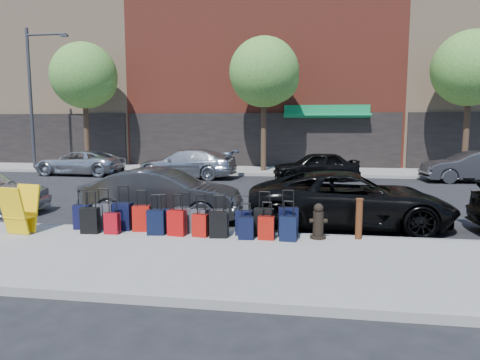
% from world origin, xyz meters
% --- Properties ---
extents(ground, '(120.00, 120.00, 0.00)m').
position_xyz_m(ground, '(0.00, 0.00, 0.00)').
color(ground, black).
rests_on(ground, ground).
extents(sidewalk_near, '(60.00, 4.00, 0.15)m').
position_xyz_m(sidewalk_near, '(0.00, -6.50, 0.07)').
color(sidewalk_near, gray).
rests_on(sidewalk_near, ground).
extents(sidewalk_far, '(60.00, 4.00, 0.15)m').
position_xyz_m(sidewalk_far, '(0.00, 10.00, 0.07)').
color(sidewalk_far, gray).
rests_on(sidewalk_far, ground).
extents(curb_near, '(60.00, 0.08, 0.15)m').
position_xyz_m(curb_near, '(0.00, -4.48, 0.07)').
color(curb_near, gray).
rests_on(curb_near, ground).
extents(curb_far, '(60.00, 0.08, 0.15)m').
position_xyz_m(curb_far, '(0.00, 7.98, 0.07)').
color(curb_far, gray).
rests_on(curb_far, ground).
extents(building_left, '(15.00, 12.12, 16.00)m').
position_xyz_m(building_left, '(-16.00, 17.98, 7.98)').
color(building_left, tan).
rests_on(building_left, ground).
extents(building_center, '(17.00, 12.85, 20.00)m').
position_xyz_m(building_center, '(0.00, 17.99, 9.98)').
color(building_center, maroon).
rests_on(building_center, ground).
extents(tree_left, '(3.80, 3.80, 7.27)m').
position_xyz_m(tree_left, '(-9.86, 9.50, 5.41)').
color(tree_left, black).
rests_on(tree_left, sidewalk_far).
extents(tree_center, '(3.80, 3.80, 7.27)m').
position_xyz_m(tree_center, '(0.64, 9.50, 5.41)').
color(tree_center, black).
rests_on(tree_center, sidewalk_far).
extents(tree_right, '(3.80, 3.80, 7.27)m').
position_xyz_m(tree_right, '(11.14, 9.50, 5.41)').
color(tree_right, black).
rests_on(tree_right, sidewalk_far).
extents(streetlight, '(2.59, 0.18, 8.00)m').
position_xyz_m(streetlight, '(-12.80, 8.80, 4.66)').
color(streetlight, '#333338').
rests_on(streetlight, sidewalk_far).
extents(suitcase_front_0, '(0.41, 0.26, 0.95)m').
position_xyz_m(suitcase_front_0, '(-2.46, -4.82, 0.45)').
color(suitcase_front_0, black).
rests_on(suitcase_front_0, sidewalk_near).
extents(suitcase_front_1, '(0.45, 0.30, 0.99)m').
position_xyz_m(suitcase_front_1, '(-1.95, -4.75, 0.46)').
color(suitcase_front_1, '#424247').
rests_on(suitcase_front_1, sidewalk_near).
extents(suitcase_front_2, '(0.46, 0.27, 1.06)m').
position_xyz_m(suitcase_front_2, '(-1.45, -4.76, 0.48)').
color(suitcase_front_2, black).
rests_on(suitcase_front_2, sidewalk_near).
extents(suitcase_front_3, '(0.43, 0.28, 0.97)m').
position_xyz_m(suitcase_front_3, '(-0.97, -4.80, 0.46)').
color(suitcase_front_3, '#A7120A').
rests_on(suitcase_front_3, sidewalk_near).
extents(suitcase_front_4, '(0.40, 0.26, 0.89)m').
position_xyz_m(suitcase_front_4, '(-0.47, -4.83, 0.43)').
color(suitcase_front_4, black).
rests_on(suitcase_front_4, sidewalk_near).
extents(suitcase_front_5, '(0.41, 0.25, 0.95)m').
position_xyz_m(suitcase_front_5, '(0.05, -4.76, 0.45)').
color(suitcase_front_5, '#37373B').
rests_on(suitcase_front_5, sidewalk_near).
extents(suitcase_front_6, '(0.40, 0.26, 0.91)m').
position_xyz_m(suitcase_front_6, '(0.44, -4.81, 0.44)').
color(suitcase_front_6, '#414146').
rests_on(suitcase_front_6, sidewalk_near).
extents(suitcase_front_7, '(0.41, 0.26, 0.93)m').
position_xyz_m(suitcase_front_7, '(0.93, -4.84, 0.44)').
color(suitcase_front_7, '#343338').
rests_on(suitcase_front_7, sidewalk_near).
extents(suitcase_front_8, '(0.38, 0.22, 0.91)m').
position_xyz_m(suitcase_front_8, '(1.47, -4.80, 0.44)').
color(suitcase_front_8, black).
rests_on(suitcase_front_8, sidewalk_near).
extents(suitcase_front_9, '(0.44, 0.27, 1.02)m').
position_xyz_m(suitcase_front_9, '(1.93, -4.83, 0.47)').
color(suitcase_front_9, black).
rests_on(suitcase_front_9, sidewalk_near).
extents(suitcase_front_10, '(0.46, 0.30, 1.05)m').
position_xyz_m(suitcase_front_10, '(2.46, -4.77, 0.48)').
color(suitcase_front_10, black).
rests_on(suitcase_front_10, sidewalk_near).
extents(suitcase_back_1, '(0.42, 0.26, 0.96)m').
position_xyz_m(suitcase_back_1, '(-2.07, -5.17, 0.45)').
color(suitcase_back_1, black).
rests_on(suitcase_back_1, sidewalk_near).
extents(suitcase_back_2, '(0.33, 0.20, 0.79)m').
position_xyz_m(suitcase_back_2, '(-1.54, -5.15, 0.40)').
color(suitcase_back_2, maroon).
rests_on(suitcase_back_2, sidewalk_near).
extents(suitcase_back_4, '(0.41, 0.28, 0.92)m').
position_xyz_m(suitcase_back_4, '(-0.52, -5.07, 0.44)').
color(suitcase_back_4, black).
rests_on(suitcase_back_4, sidewalk_near).
extents(suitcase_back_5, '(0.42, 0.28, 0.94)m').
position_xyz_m(suitcase_back_5, '(-0.02, -5.07, 0.44)').
color(suitcase_back_5, '#A50A0A').
rests_on(suitcase_back_5, sidewalk_near).
extents(suitcase_back_6, '(0.38, 0.26, 0.82)m').
position_xyz_m(suitcase_back_6, '(0.53, -5.09, 0.41)').
color(suitcase_back_6, '#9F100A').
rests_on(suitcase_back_6, sidewalk_near).
extents(suitcase_back_7, '(0.42, 0.28, 0.94)m').
position_xyz_m(suitcase_back_7, '(0.94, -5.09, 0.44)').
color(suitcase_back_7, black).
rests_on(suitcase_back_7, sidewalk_near).
extents(suitcase_back_8, '(0.35, 0.23, 0.80)m').
position_xyz_m(suitcase_back_8, '(1.56, -5.15, 0.40)').
color(suitcase_back_8, black).
rests_on(suitcase_back_8, sidewalk_near).
extents(suitcase_back_9, '(0.36, 0.22, 0.83)m').
position_xyz_m(suitcase_back_9, '(2.01, -5.11, 0.41)').
color(suitcase_back_9, '#941209').
rests_on(suitcase_back_9, sidewalk_near).
extents(suitcase_back_10, '(0.38, 0.23, 0.87)m').
position_xyz_m(suitcase_back_10, '(2.48, -5.15, 0.42)').
color(suitcase_back_10, black).
rests_on(suitcase_back_10, sidewalk_near).
extents(fire_hydrant, '(0.40, 0.35, 0.78)m').
position_xyz_m(fire_hydrant, '(3.13, -4.83, 0.51)').
color(fire_hydrant, black).
rests_on(fire_hydrant, sidewalk_near).
extents(bollard, '(0.17, 0.17, 0.90)m').
position_xyz_m(bollard, '(4.01, -4.75, 0.61)').
color(bollard, '#38190C').
rests_on(bollard, sidewalk_near).
extents(display_rack, '(0.71, 0.76, 1.10)m').
position_xyz_m(display_rack, '(-3.64, -5.44, 0.70)').
color(display_rack, yellow).
rests_on(display_rack, sidewalk_near).
extents(car_near_1, '(4.38, 1.62, 1.43)m').
position_xyz_m(car_near_1, '(-1.09, -2.89, 0.72)').
color(car_near_1, '#2E2E30').
rests_on(car_near_1, ground).
extents(car_near_2, '(5.24, 2.49, 1.45)m').
position_xyz_m(car_near_2, '(3.98, -2.96, 0.72)').
color(car_near_2, black).
rests_on(car_near_2, ground).
extents(car_far_0, '(4.80, 2.34, 1.31)m').
position_xyz_m(car_far_0, '(-9.20, 7.09, 0.66)').
color(car_far_0, silver).
rests_on(car_far_0, ground).
extents(car_far_1, '(5.22, 2.51, 1.47)m').
position_xyz_m(car_far_1, '(-3.10, 6.57, 0.73)').
color(car_far_1, '#B2B5B9').
rests_on(car_far_1, ground).
extents(car_far_2, '(4.28, 2.20, 1.39)m').
position_xyz_m(car_far_2, '(3.31, 6.60, 0.70)').
color(car_far_2, black).
rests_on(car_far_2, ground).
extents(car_far_3, '(4.52, 1.85, 1.46)m').
position_xyz_m(car_far_3, '(10.51, 6.99, 0.73)').
color(car_far_3, '#363639').
rests_on(car_far_3, ground).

